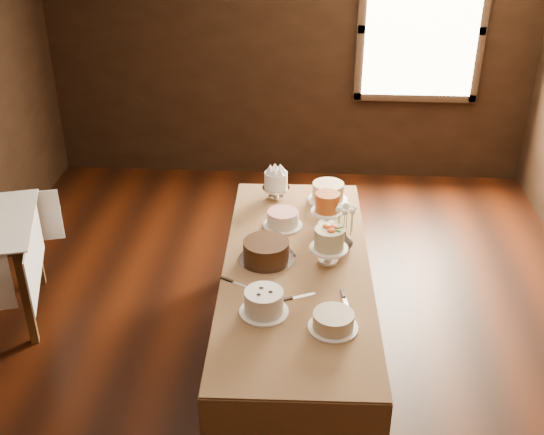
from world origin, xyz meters
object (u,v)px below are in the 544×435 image
Objects in this scene: cake_server_b at (347,305)px; flower_vase at (344,241)px; display_table at (296,273)px; cake_server_e at (243,285)px; cake_server_c at (286,244)px; cake_flowers at (329,247)px; cake_chocolate at (266,251)px; cake_server_d at (333,246)px; cake_server_a at (304,296)px; cake_lattice at (283,220)px; cake_caramel at (327,211)px; cake_swirl at (264,303)px; cake_speckled at (328,192)px; cake_cream at (333,321)px; cake_meringue at (276,186)px.

cake_server_b is 1.90× the size of flower_vase.
flower_vase is at bearing 36.51° from display_table.
cake_server_c is at bearing 92.49° from cake_server_e.
cake_flowers is (0.21, 0.06, 0.17)m from display_table.
cake_server_d is (0.45, 0.21, -0.06)m from cake_chocolate.
flower_vase is at bearing 19.20° from cake_chocolate.
cake_server_a is 0.63m from cake_server_d.
cake_caramel is (0.31, 0.03, 0.06)m from cake_lattice.
display_table is 0.35m from cake_server_a.
cake_swirl is 0.31m from cake_server_e.
cake_swirl is 0.30m from cake_server_a.
cake_swirl reaches higher than cake_speckled.
cake_speckled is at bearing -47.27° from cake_server_c.
display_table is 0.41m from flower_vase.
cake_cream is at bearing -70.54° from display_table.
cake_lattice is at bearing 106.35° from cake_cream.
flower_vase is (0.49, 0.75, -0.01)m from cake_swirl.
cake_chocolate is at bearing 165.20° from display_table.
cake_meringue is 0.80× the size of cake_cream.
cake_speckled reaches higher than cake_chocolate.
cake_server_e is at bearing -173.24° from cake_server_d.
display_table is 7.36× the size of cake_speckled.
cake_server_d is at bearing 48.54° from cake_server_a.
cake_server_b is 1.00× the size of cake_server_d.
cake_server_b is 0.78m from cake_server_c.
cake_flowers is at bearing -135.96° from cake_server_d.
cake_server_a is 1.00× the size of cake_server_d.
display_table is 10.22× the size of cake_server_a.
flower_vase is at bearing -117.84° from cake_server_c.
cake_cream is (0.23, -0.64, 0.10)m from display_table.
cake_swirl is at bearing -93.21° from cake_lattice.
cake_chocolate is (-0.40, -0.50, -0.05)m from cake_caramel.
cake_speckled reaches higher than cake_cream.
cake_cream is at bearing 174.73° from cake_server_c.
cake_flowers reaches higher than display_table.
cake_server_e is at bearing 130.33° from cake_server_c.
cake_swirl is 1.21× the size of cake_server_d.
display_table is 10.22× the size of cake_server_e.
display_table is 10.22× the size of cake_server_d.
cake_lattice is at bearing 124.79° from cake_flowers.
display_table is 10.22× the size of cake_server_b.
cake_server_c is at bearing 145.18° from cake_server_d.
cake_speckled reaches higher than flower_vase.
cake_lattice is 1.11× the size of cake_cream.
cake_swirl reaches higher than cake_server_d.
cake_meringue is 1.47m from cake_server_b.
cake_server_c and cake_server_d have the same top height.
cake_server_a is at bearing -114.27° from flower_vase.
cake_meringue is at bearing 90.64° from cake_swirl.
cake_server_e is 1.90× the size of flower_vase.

